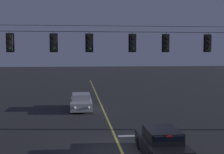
{
  "coord_description": "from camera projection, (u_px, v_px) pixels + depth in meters",
  "views": [
    {
      "loc": [
        -2.18,
        -15.14,
        5.05
      ],
      "look_at": [
        0.0,
        4.61,
        3.43
      ],
      "focal_mm": 50.1,
      "sensor_mm": 36.0,
      "label": 1
    }
  ],
  "objects": [
    {
      "name": "lane_centre_stripe",
      "position": [
        105.0,
        114.0,
        25.17
      ],
      "size": [
        0.14,
        60.0,
        0.01
      ],
      "primitive_type": "cube",
      "color": "#D1C64C",
      "rests_on": "ground"
    },
    {
      "name": "stop_bar_paint",
      "position": [
        146.0,
        135.0,
        18.84
      ],
      "size": [
        3.4,
        0.36,
        0.01
      ],
      "primitive_type": "cube",
      "color": "silver",
      "rests_on": "ground"
    },
    {
      "name": "ground_plane",
      "position": [
        122.0,
        152.0,
        15.65
      ],
      "size": [
        180.0,
        180.0,
        0.0
      ],
      "primitive_type": "plane",
      "color": "#28282B"
    },
    {
      "name": "traffic_light_centre",
      "position": [
        89.0,
        43.0,
        18.6
      ],
      "size": [
        0.48,
        0.41,
        1.22
      ],
      "color": "black"
    },
    {
      "name": "signal_span_assembly",
      "position": [
        114.0,
        69.0,
        18.91
      ],
      "size": [
        18.9,
        0.32,
        7.63
      ],
      "color": "#423021",
      "rests_on": "ground"
    },
    {
      "name": "traffic_light_rightmost",
      "position": [
        166.0,
        43.0,
        19.11
      ],
      "size": [
        0.48,
        0.41,
        1.22
      ],
      "color": "black"
    },
    {
      "name": "traffic_light_leftmost",
      "position": [
        10.0,
        42.0,
        18.09
      ],
      "size": [
        0.48,
        0.41,
        1.22
      ],
      "color": "black"
    },
    {
      "name": "traffic_light_right_inner",
      "position": [
        133.0,
        43.0,
        18.88
      ],
      "size": [
        0.48,
        0.41,
        1.22
      ],
      "color": "black"
    },
    {
      "name": "traffic_light_left_inner",
      "position": [
        53.0,
        43.0,
        18.36
      ],
      "size": [
        0.48,
        0.41,
        1.22
      ],
      "color": "black"
    },
    {
      "name": "traffic_light_far_right",
      "position": [
        208.0,
        43.0,
        19.4
      ],
      "size": [
        0.48,
        0.41,
        1.22
      ],
      "color": "black"
    },
    {
      "name": "car_oncoming_lead",
      "position": [
        81.0,
        102.0,
        27.16
      ],
      "size": [
        1.8,
        4.42,
        1.39
      ],
      "color": "#A5A5AD",
      "rests_on": "ground"
    },
    {
      "name": "car_waiting_near_lane",
      "position": [
        162.0,
        143.0,
        14.98
      ],
      "size": [
        1.8,
        4.33,
        1.39
      ],
      "color": "black",
      "rests_on": "ground"
    }
  ]
}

